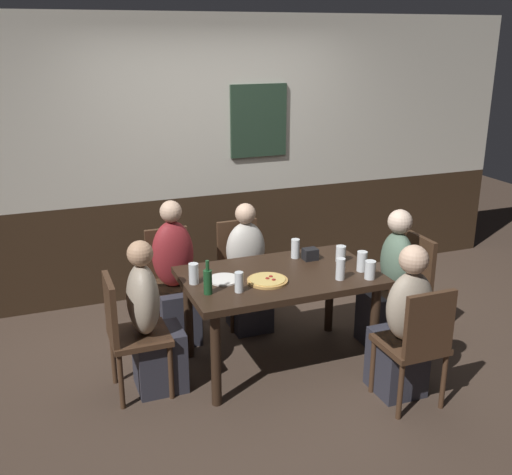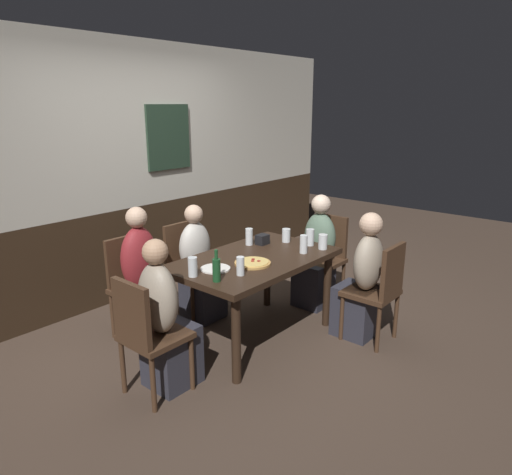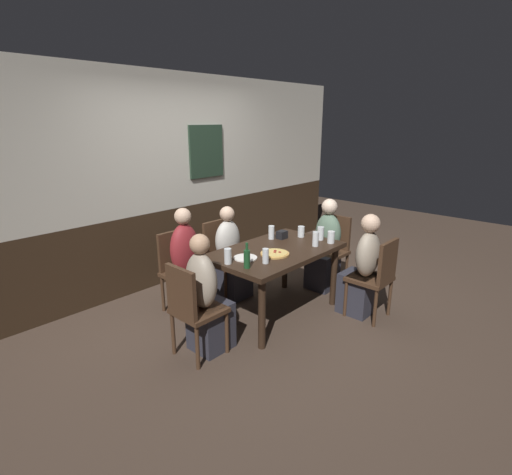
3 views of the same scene
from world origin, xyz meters
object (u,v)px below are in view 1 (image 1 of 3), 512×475
at_px(person_right_near, 403,333).
at_px(person_left_far, 175,283).
at_px(person_head_east, 390,288).
at_px(beer_glass_tall, 239,283).
at_px(chair_head_west, 128,329).
at_px(condiment_caddy, 310,254).
at_px(chair_right_near, 417,341).
at_px(person_head_west, 152,329).
at_px(plate_white_large, 224,279).
at_px(pizza, 267,280).
at_px(pint_glass_stout, 194,275).
at_px(pint_glass_pale, 362,263).
at_px(chair_head_east, 407,283).
at_px(pint_glass_amber, 295,250).
at_px(tumbler_water, 340,270).
at_px(beer_glass_half, 370,270).
at_px(person_mid_far, 248,277).
at_px(dining_table, 280,285).
at_px(beer_bottle_green, 208,281).
at_px(highball_clear, 341,255).
at_px(chair_left_far, 171,276).

distance_m(person_right_near, person_left_far, 1.86).
xyz_separation_m(person_head_east, beer_glass_tall, (-1.35, -0.20, 0.33)).
bearing_deg(chair_head_west, condiment_caddy, 7.41).
relative_size(chair_right_near, chair_head_west, 1.00).
bearing_deg(person_head_west, plate_white_large, 3.80).
distance_m(pizza, pint_glass_stout, 0.52).
distance_m(pizza, pint_glass_pale, 0.74).
bearing_deg(pint_glass_stout, beer_glass_tall, -45.55).
relative_size(beer_glass_tall, plate_white_large, 0.62).
relative_size(chair_head_east, pint_glass_stout, 5.92).
height_order(pint_glass_amber, pint_glass_stout, pint_glass_amber).
bearing_deg(tumbler_water, beer_glass_half, -17.09).
xyz_separation_m(person_right_near, pizza, (-0.77, 0.58, 0.28)).
height_order(person_mid_far, condiment_caddy, person_mid_far).
bearing_deg(chair_right_near, person_head_east, 68.26).
relative_size(chair_right_near, pint_glass_pale, 5.82).
xyz_separation_m(dining_table, chair_right_near, (0.63, -0.85, -0.15)).
distance_m(pint_glass_stout, beer_bottle_green, 0.21).
relative_size(chair_head_west, pint_glass_pale, 5.82).
distance_m(person_left_far, pizza, 0.96).
bearing_deg(person_head_east, beer_bottle_green, -174.44).
bearing_deg(tumbler_water, person_head_east, 22.44).
bearing_deg(beer_bottle_green, pint_glass_pale, -0.40).
xyz_separation_m(pint_glass_amber, plate_white_large, (-0.67, -0.24, -0.06)).
bearing_deg(tumbler_water, chair_right_near, -66.31).
height_order(person_right_near, person_left_far, person_left_far).
bearing_deg(tumbler_water, condiment_caddy, 93.31).
bearing_deg(chair_right_near, highball_clear, 95.29).
xyz_separation_m(pizza, pint_glass_amber, (0.39, 0.38, 0.05)).
height_order(person_mid_far, person_left_far, person_left_far).
relative_size(highball_clear, beer_bottle_green, 0.52).
bearing_deg(plate_white_large, pizza, -26.68).
relative_size(person_head_east, plate_white_large, 4.83).
bearing_deg(chair_head_west, chair_left_far, 59.41).
distance_m(chair_left_far, person_head_west, 0.91).
height_order(pizza, beer_glass_tall, beer_glass_tall).
xyz_separation_m(chair_head_west, beer_glass_tall, (0.74, -0.20, 0.31)).
distance_m(chair_head_east, tumbler_water, 0.86).
relative_size(person_left_far, pint_glass_amber, 7.67).
distance_m(person_head_east, pint_glass_amber, 0.84).
bearing_deg(person_head_west, chair_left_far, 68.28).
relative_size(beer_glass_half, pint_glass_stout, 0.90).
bearing_deg(beer_glass_half, person_head_east, 38.33).
bearing_deg(chair_head_west, pizza, -6.07).
height_order(chair_head_east, highball_clear, chair_head_east).
relative_size(chair_head_west, tumbler_water, 5.52).
bearing_deg(dining_table, beer_bottle_green, -165.70).
distance_m(dining_table, highball_clear, 0.57).
relative_size(chair_right_near, condiment_caddy, 8.00).
bearing_deg(person_left_far, person_head_east, -23.32).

